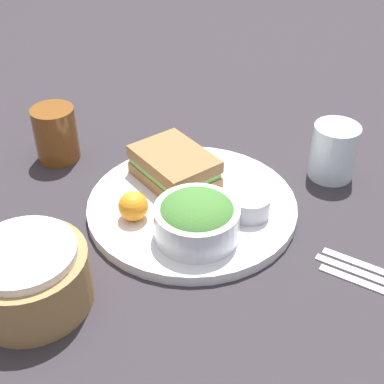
# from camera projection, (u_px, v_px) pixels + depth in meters

# --- Properties ---
(ground_plane) EXTENTS (4.00, 4.00, 0.00)m
(ground_plane) POSITION_uv_depth(u_px,v_px,m) (192.00, 210.00, 0.88)
(ground_plane) COLOR #2D282D
(plate) EXTENTS (0.34, 0.34, 0.02)m
(plate) POSITION_uv_depth(u_px,v_px,m) (192.00, 206.00, 0.87)
(plate) COLOR silver
(plate) RESTS_ON ground_plane
(sandwich) EXTENTS (0.15, 0.11, 0.05)m
(sandwich) POSITION_uv_depth(u_px,v_px,m) (174.00, 167.00, 0.90)
(sandwich) COLOR olive
(sandwich) RESTS_ON plate
(salad_bowl) EXTENTS (0.13, 0.13, 0.07)m
(salad_bowl) POSITION_uv_depth(u_px,v_px,m) (197.00, 218.00, 0.78)
(salad_bowl) COLOR white
(salad_bowl) RESTS_ON plate
(dressing_cup) EXTENTS (0.07, 0.07, 0.03)m
(dressing_cup) POSITION_uv_depth(u_px,v_px,m) (249.00, 205.00, 0.83)
(dressing_cup) COLOR #B7B7BC
(dressing_cup) RESTS_ON plate
(orange_wedge) EXTENTS (0.05, 0.05, 0.05)m
(orange_wedge) POSITION_uv_depth(u_px,v_px,m) (133.00, 206.00, 0.82)
(orange_wedge) COLOR orange
(orange_wedge) RESTS_ON plate
(drink_glass) EXTENTS (0.08, 0.08, 0.10)m
(drink_glass) POSITION_uv_depth(u_px,v_px,m) (56.00, 134.00, 0.97)
(drink_glass) COLOR brown
(drink_glass) RESTS_ON ground_plane
(bread_basket) EXTENTS (0.16, 0.16, 0.09)m
(bread_basket) POSITION_uv_depth(u_px,v_px,m) (29.00, 277.00, 0.70)
(bread_basket) COLOR #997547
(bread_basket) RESTS_ON ground_plane
(fork) EXTENTS (0.16, 0.09, 0.01)m
(fork) POSITION_uv_depth(u_px,v_px,m) (380.00, 271.00, 0.76)
(fork) COLOR silver
(fork) RESTS_ON ground_plane
(knife) EXTENTS (0.17, 0.09, 0.01)m
(knife) POSITION_uv_depth(u_px,v_px,m) (377.00, 279.00, 0.75)
(knife) COLOR silver
(knife) RESTS_ON ground_plane
(spoon) EXTENTS (0.14, 0.08, 0.01)m
(spoon) POSITION_uv_depth(u_px,v_px,m) (373.00, 287.00, 0.74)
(spoon) COLOR silver
(spoon) RESTS_ON ground_plane
(water_glass) EXTENTS (0.08, 0.08, 0.10)m
(water_glass) POSITION_uv_depth(u_px,v_px,m) (334.00, 151.00, 0.93)
(water_glass) COLOR silver
(water_glass) RESTS_ON ground_plane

